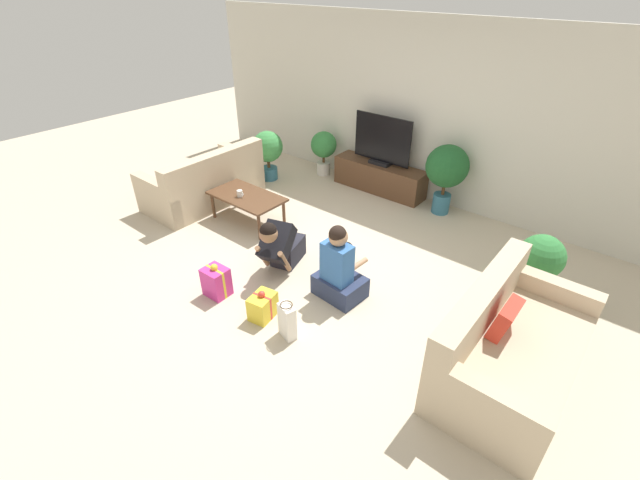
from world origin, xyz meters
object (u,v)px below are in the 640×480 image
(coffee_table, at_px, (247,198))
(potted_plant_corner_right, at_px, (539,264))
(sofa_left, at_px, (205,184))
(dog, at_px, (339,256))
(potted_plant_corner_left, at_px, (268,150))
(person_sitting, at_px, (339,271))
(sofa_right, at_px, (509,349))
(potted_plant_back_right, at_px, (447,169))
(tv, at_px, (382,143))
(tv_console, at_px, (379,177))
(potted_plant_back_left, at_px, (324,148))
(gift_bag_a, at_px, (287,321))
(gift_box_a, at_px, (216,281))
(mug, at_px, (240,193))
(person_kneeling, at_px, (280,245))
(gift_box_b, at_px, (263,306))

(coffee_table, xyz_separation_m, potted_plant_corner_right, (3.65, 0.79, 0.09))
(sofa_left, height_order, dog, sofa_left)
(potted_plant_corner_left, xyz_separation_m, person_sitting, (2.84, -1.75, -0.19))
(sofa_right, distance_m, person_sitting, 1.80)
(coffee_table, height_order, potted_plant_back_right, potted_plant_back_right)
(tv, xyz_separation_m, potted_plant_corner_right, (2.77, -1.26, -0.34))
(coffee_table, relative_size, tv_console, 0.70)
(potted_plant_back_left, distance_m, gift_bag_a, 4.01)
(gift_box_a, height_order, mug, mug)
(person_kneeling, xyz_separation_m, gift_box_a, (-0.21, -0.81, -0.17))
(potted_plant_corner_left, distance_m, person_sitting, 3.34)
(sofa_left, bearing_deg, gift_box_a, 54.81)
(coffee_table, height_order, gift_bag_a, coffee_table)
(tv, xyz_separation_m, potted_plant_back_left, (-1.12, -0.05, -0.32))
(coffee_table, relative_size, potted_plant_corner_right, 1.37)
(sofa_left, height_order, tv, tv)
(tv_console, relative_size, person_sitting, 1.70)
(sofa_left, xyz_separation_m, potted_plant_corner_right, (4.63, 0.77, 0.16))
(person_kneeling, bearing_deg, gift_box_a, -121.53)
(potted_plant_back_right, relative_size, gift_box_a, 2.56)
(sofa_left, xyz_separation_m, gift_box_a, (1.93, -1.36, -0.13))
(sofa_left, relative_size, person_sitting, 1.92)
(tv, distance_m, potted_plant_corner_left, 1.91)
(dog, relative_size, gift_box_a, 1.31)
(gift_bag_a, bearing_deg, gift_box_b, 173.57)
(tv_console, relative_size, tv, 1.56)
(coffee_table, height_order, tv_console, tv_console)
(gift_box_b, bearing_deg, dog, 85.02)
(tv, xyz_separation_m, potted_plant_corner_left, (-1.71, -0.81, -0.28))
(sofa_left, bearing_deg, potted_plant_back_left, 159.55)
(gift_box_b, bearing_deg, gift_bag_a, -6.43)
(person_kneeling, height_order, gift_box_a, person_kneeling)
(tv_console, bearing_deg, potted_plant_corner_right, -24.52)
(potted_plant_corner_left, bearing_deg, tv_console, 25.33)
(potted_plant_back_right, bearing_deg, gift_box_b, -96.85)
(potted_plant_corner_left, height_order, gift_box_b, potted_plant_corner_left)
(potted_plant_back_left, height_order, gift_bag_a, potted_plant_back_left)
(dog, xyz_separation_m, gift_bag_a, (0.29, -1.21, -0.00))
(tv, height_order, potted_plant_back_left, tv)
(tv, height_order, gift_box_a, tv)
(coffee_table, relative_size, potted_plant_back_left, 1.41)
(potted_plant_corner_left, height_order, potted_plant_back_right, potted_plant_back_right)
(tv, height_order, potted_plant_corner_right, tv)
(dog, bearing_deg, potted_plant_corner_left, -24.95)
(person_kneeling, xyz_separation_m, mug, (-1.20, 0.45, 0.12))
(sofa_right, distance_m, tv_console, 3.83)
(person_kneeling, distance_m, mug, 1.29)
(potted_plant_corner_left, bearing_deg, tv, 25.33)
(potted_plant_back_right, bearing_deg, dog, -97.87)
(sofa_right, distance_m, gift_bag_a, 2.01)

